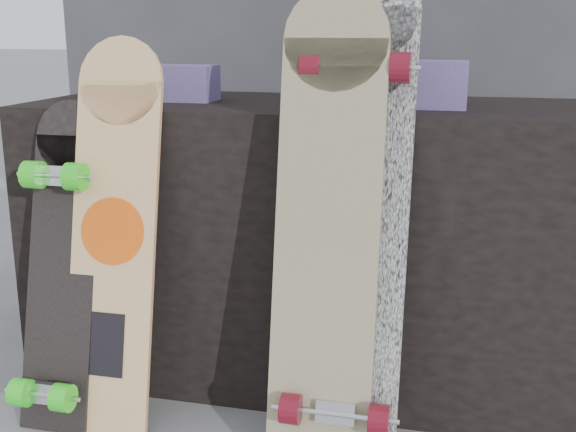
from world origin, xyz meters
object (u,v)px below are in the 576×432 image
(longboard_geisha, at_px, (114,226))
(skateboard_dark, at_px, (59,264))
(vendor_table, at_px, (316,241))
(longboard_cascadia, at_px, (351,201))
(longboard_celtic, at_px, (328,219))

(longboard_geisha, relative_size, skateboard_dark, 1.19)
(longboard_geisha, xyz_separation_m, skateboard_dark, (-0.14, -0.04, -0.10))
(vendor_table, bearing_deg, longboard_geisha, -139.04)
(longboard_cascadia, distance_m, skateboard_dark, 0.76)
(longboard_geisha, relative_size, longboard_celtic, 0.90)
(longboard_celtic, distance_m, skateboard_dark, 0.71)
(skateboard_dark, bearing_deg, longboard_geisha, 16.62)
(vendor_table, relative_size, longboard_cascadia, 1.35)
(vendor_table, height_order, skateboard_dark, skateboard_dark)
(vendor_table, xyz_separation_m, skateboard_dark, (-0.58, -0.43, 0.02))
(longboard_celtic, bearing_deg, longboard_cascadia, 55.62)
(vendor_table, distance_m, longboard_cascadia, 0.46)
(vendor_table, relative_size, skateboard_dark, 1.93)
(longboard_geisha, bearing_deg, longboard_cascadia, 1.33)
(vendor_table, height_order, longboard_celtic, longboard_celtic)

